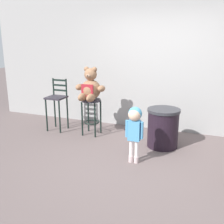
{
  "coord_description": "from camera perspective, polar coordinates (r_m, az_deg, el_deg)",
  "views": [
    {
      "loc": [
        1.08,
        -3.65,
        1.89
      ],
      "look_at": [
        -0.55,
        0.61,
        0.62
      ],
      "focal_mm": 42.65,
      "sensor_mm": 36.0,
      "label": 1
    }
  ],
  "objects": [
    {
      "name": "ground_plane",
      "position": [
        4.24,
        4.09,
        -10.88
      ],
      "size": [
        24.0,
        24.0,
        0.0
      ],
      "primitive_type": "plane",
      "color": "#615251"
    },
    {
      "name": "bar_chair_empty",
      "position": [
        5.66,
        -11.69,
        2.38
      ],
      "size": [
        0.37,
        0.37,
        1.08
      ],
      "color": "#2A262F",
      "rests_on": "ground_plane"
    },
    {
      "name": "bar_stool_with_teddy",
      "position": [
        5.3,
        -4.45,
        0.52
      ],
      "size": [
        0.37,
        0.37,
        0.73
      ],
      "color": "#2A262F",
      "rests_on": "ground_plane"
    },
    {
      "name": "teddy_bear",
      "position": [
        5.18,
        -4.7,
        5.2
      ],
      "size": [
        0.6,
        0.54,
        0.64
      ],
      "color": "#8C6447",
      "rests_on": "bar_stool_with_teddy"
    },
    {
      "name": "child_walking",
      "position": [
        4.04,
        4.87,
        -2.33
      ],
      "size": [
        0.28,
        0.23,
        0.9
      ],
      "rotation": [
        0.0,
        0.0,
        1.7
      ],
      "color": "#C3ACAC",
      "rests_on": "ground_plane"
    },
    {
      "name": "building_wall",
      "position": [
        5.67,
        10.23,
        12.56
      ],
      "size": [
        7.86,
        0.3,
        3.23
      ],
      "primitive_type": "cube",
      "color": "#989796",
      "rests_on": "ground_plane"
    },
    {
      "name": "trash_bin",
      "position": [
        4.81,
        10.87,
        -3.33
      ],
      "size": [
        0.57,
        0.57,
        0.7
      ],
      "color": "black",
      "rests_on": "ground_plane"
    }
  ]
}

